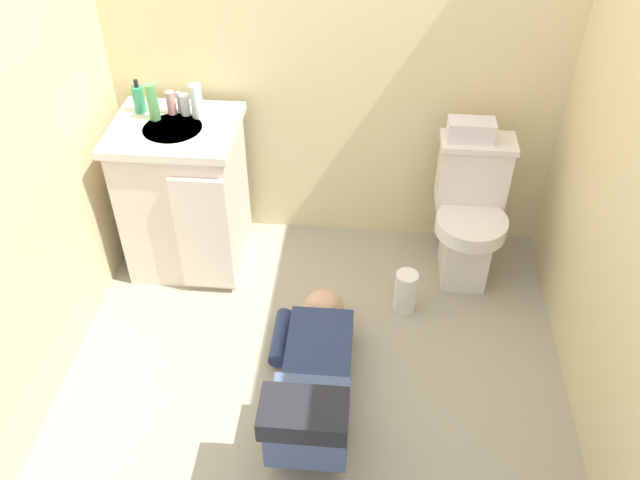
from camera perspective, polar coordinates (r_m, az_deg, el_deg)
The scene contains 13 objects.
ground_plane at distance 3.09m, azimuth -0.45°, elevation -11.85°, with size 2.75×3.16×0.04m, color #9F9983.
wall_back at distance 3.25m, azimuth 1.38°, elevation 18.19°, with size 2.41×0.08×2.40m, color beige.
toilet at distance 3.41m, azimuth 12.69°, elevation 2.14°, with size 0.36×0.46×0.75m.
vanity_cabinet at distance 3.44m, azimuth -11.52°, elevation 3.76°, with size 0.60×0.53×0.82m.
faucet at distance 3.32m, azimuth -11.98°, elevation 11.53°, with size 0.02×0.02×0.10m, color silver.
person_plumber at distance 2.83m, azimuth -0.62°, elevation -12.18°, with size 0.39×1.06×0.52m.
tissue_box at distance 3.24m, azimuth 12.86°, elevation 9.20°, with size 0.22×0.11×0.10m, color silver.
soap_dispenser at distance 3.36m, azimuth -15.29°, elevation 11.62°, with size 0.06×0.06×0.17m.
bottle_green at distance 3.26m, azimuth -14.19°, elevation 11.41°, with size 0.05×0.05×0.18m, color #529C51.
bottle_pink at distance 3.31m, azimuth -12.67°, elevation 11.43°, with size 0.04×0.04×0.11m, color pink.
bottle_white at distance 3.29m, azimuth -11.50°, elevation 11.32°, with size 0.05×0.05×0.10m, color white.
bottle_clear at distance 3.24m, azimuth -10.55°, elevation 11.65°, with size 0.06×0.06×0.17m, color silver.
paper_towel_roll at distance 3.30m, azimuth 7.36°, elevation -4.41°, with size 0.11×0.11×0.23m, color white.
Camera 1 is at (0.19, -1.89, 2.42)m, focal length 37.26 mm.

